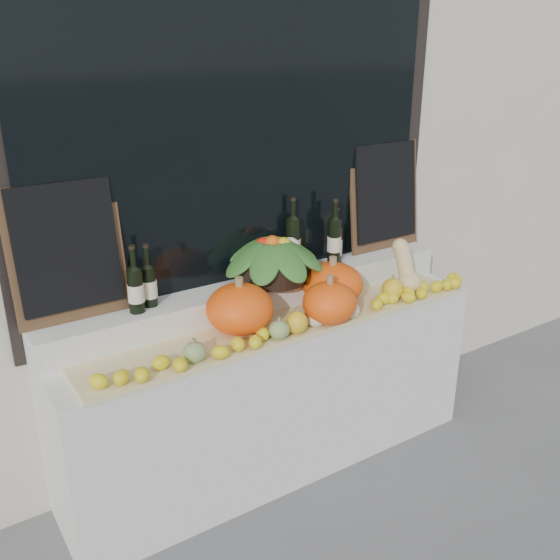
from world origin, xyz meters
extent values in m
cube|color=beige|center=(0.00, 2.25, 2.25)|extent=(7.00, 0.90, 4.50)
cube|color=black|center=(0.00, 1.80, 1.90)|extent=(2.40, 0.04, 2.10)
cube|color=black|center=(0.00, 1.77, 1.90)|extent=(2.20, 0.02, 2.00)
cube|color=silver|center=(0.00, 1.52, 0.44)|extent=(2.30, 0.55, 0.88)
cube|color=silver|center=(0.00, 1.68, 0.96)|extent=(2.30, 0.25, 0.16)
cube|color=tan|center=(0.00, 1.40, 0.89)|extent=(2.10, 0.32, 0.02)
ellipsoid|color=#FF560D|center=(-0.23, 1.45, 1.02)|extent=(0.42, 0.42, 0.24)
ellipsoid|color=#FF560D|center=(0.34, 1.47, 1.02)|extent=(0.41, 0.41, 0.22)
ellipsoid|color=#FF560D|center=(0.19, 1.29, 1.01)|extent=(0.33, 0.33, 0.21)
ellipsoid|color=#D8BC7F|center=(0.79, 1.36, 0.97)|extent=(0.14, 0.14, 0.13)
cylinder|color=#D8BC7F|center=(0.79, 1.41, 1.08)|extent=(0.09, 0.14, 0.18)
sphere|color=#D8BC7F|center=(0.79, 1.45, 1.15)|extent=(0.09, 0.09, 0.09)
ellipsoid|color=#2A5F1C|center=(0.19, 1.28, 0.95)|extent=(0.11, 0.11, 0.10)
cylinder|color=olive|center=(0.19, 1.28, 1.01)|extent=(0.02, 0.02, 0.02)
ellipsoid|color=#2A5F1C|center=(-0.11, 1.28, 0.95)|extent=(0.10, 0.10, 0.09)
cylinder|color=olive|center=(-0.11, 1.28, 1.01)|extent=(0.02, 0.02, 0.02)
ellipsoid|color=beige|center=(0.11, 1.30, 0.94)|extent=(0.09, 0.09, 0.08)
cylinder|color=olive|center=(0.11, 1.30, 0.99)|extent=(0.02, 0.02, 0.02)
ellipsoid|color=gold|center=(-0.01, 1.28, 0.96)|extent=(0.10, 0.10, 0.12)
cylinder|color=olive|center=(-0.01, 1.28, 1.03)|extent=(0.02, 0.02, 0.02)
ellipsoid|color=beige|center=(0.32, 1.28, 0.94)|extent=(0.09, 0.09, 0.08)
cylinder|color=olive|center=(0.32, 1.28, 0.99)|extent=(0.02, 0.02, 0.02)
ellipsoid|color=gold|center=(0.64, 1.34, 0.97)|extent=(0.12, 0.12, 0.12)
cylinder|color=olive|center=(0.64, 1.34, 1.04)|extent=(0.02, 0.02, 0.02)
ellipsoid|color=#2A5F1C|center=(-0.54, 1.30, 0.95)|extent=(0.10, 0.10, 0.09)
cylinder|color=olive|center=(-0.54, 1.30, 1.01)|extent=(0.02, 0.02, 0.02)
cylinder|color=black|center=(0.09, 1.66, 1.10)|extent=(0.38, 0.38, 0.12)
cylinder|color=black|center=(-0.66, 1.65, 1.14)|extent=(0.07, 0.07, 0.21)
cylinder|color=black|center=(-0.66, 1.65, 1.30)|extent=(0.03, 0.03, 0.10)
cylinder|color=beige|center=(-0.66, 1.65, 1.13)|extent=(0.08, 0.08, 0.08)
cylinder|color=black|center=(-0.66, 1.65, 1.36)|extent=(0.03, 0.03, 0.02)
cylinder|color=black|center=(-0.58, 1.68, 1.14)|extent=(0.07, 0.07, 0.19)
cylinder|color=black|center=(-0.58, 1.68, 1.28)|extent=(0.03, 0.03, 0.10)
cylinder|color=beige|center=(-0.58, 1.68, 1.13)|extent=(0.08, 0.08, 0.08)
cylinder|color=black|center=(-0.58, 1.68, 1.34)|extent=(0.03, 0.03, 0.02)
cylinder|color=black|center=(0.26, 1.72, 1.18)|extent=(0.08, 0.08, 0.29)
cylinder|color=black|center=(0.26, 1.72, 1.38)|extent=(0.03, 0.03, 0.10)
cylinder|color=beige|center=(0.26, 1.72, 1.17)|extent=(0.08, 0.08, 0.08)
cylinder|color=black|center=(0.26, 1.72, 1.43)|extent=(0.03, 0.03, 0.02)
cylinder|color=black|center=(0.49, 1.66, 1.17)|extent=(0.07, 0.07, 0.26)
cylinder|color=black|center=(0.49, 1.66, 1.35)|extent=(0.03, 0.03, 0.10)
cylinder|color=beige|center=(0.49, 1.66, 1.16)|extent=(0.08, 0.08, 0.08)
cylinder|color=black|center=(0.49, 1.66, 1.40)|extent=(0.03, 0.03, 0.02)
cylinder|color=black|center=(0.52, 1.68, 1.14)|extent=(0.07, 0.07, 0.21)
cylinder|color=black|center=(0.52, 1.68, 1.30)|extent=(0.03, 0.03, 0.10)
cylinder|color=beige|center=(0.52, 1.68, 1.13)|extent=(0.08, 0.08, 0.08)
cylinder|color=black|center=(0.52, 1.68, 1.35)|extent=(0.03, 0.03, 0.02)
cube|color=#4C331E|center=(-0.92, 1.75, 1.35)|extent=(0.50, 0.09, 0.62)
cube|color=black|center=(-0.92, 1.73, 1.38)|extent=(0.44, 0.09, 0.56)
cube|color=#4C331E|center=(0.92, 1.75, 1.35)|extent=(0.50, 0.09, 0.62)
cube|color=black|center=(0.92, 1.73, 1.38)|extent=(0.44, 0.09, 0.56)
camera|label=1|loc=(-1.54, -0.92, 2.24)|focal=40.00mm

